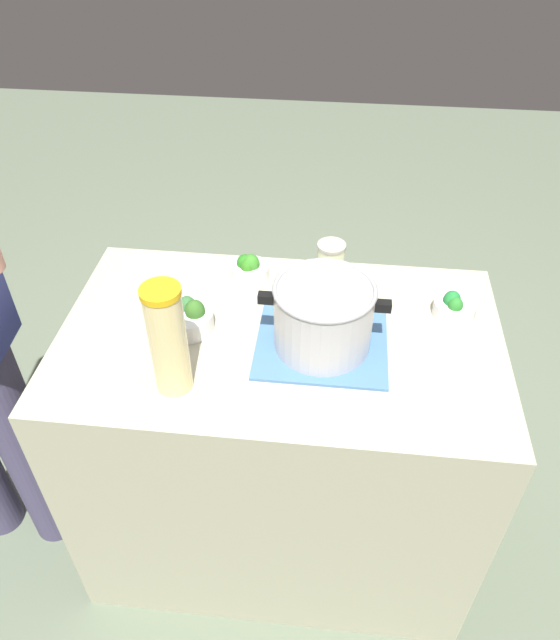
# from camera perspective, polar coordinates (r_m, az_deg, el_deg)

# --- Properties ---
(ground_plane) EXTENTS (8.00, 8.00, 0.00)m
(ground_plane) POSITION_cam_1_polar(r_m,az_deg,el_deg) (2.25, -0.00, -18.77)
(ground_plane) COLOR slate
(counter_slab) EXTENTS (1.14, 0.68, 0.91)m
(counter_slab) POSITION_cam_1_polar(r_m,az_deg,el_deg) (1.88, -0.00, -11.72)
(counter_slab) COLOR #AEAB8E
(counter_slab) RESTS_ON ground_plane
(dish_cloth) EXTENTS (0.33, 0.28, 0.01)m
(dish_cloth) POSITION_cam_1_polar(r_m,az_deg,el_deg) (1.51, 3.96, -2.29)
(dish_cloth) COLOR teal
(dish_cloth) RESTS_ON counter_slab
(cooking_pot) EXTENTS (0.32, 0.25, 0.18)m
(cooking_pot) POSITION_cam_1_polar(r_m,az_deg,el_deg) (1.45, 4.13, 0.45)
(cooking_pot) COLOR #B7B7BC
(cooking_pot) RESTS_ON dish_cloth
(lemonade_pitcher) EXTENTS (0.09, 0.09, 0.28)m
(lemonade_pitcher) POSITION_cam_1_polar(r_m,az_deg,el_deg) (1.34, -10.57, -1.85)
(lemonade_pitcher) COLOR beige
(lemonade_pitcher) RESTS_ON counter_slab
(mason_jar) EXTENTS (0.08, 0.08, 0.13)m
(mason_jar) POSITION_cam_1_polar(r_m,az_deg,el_deg) (1.68, 4.80, 5.32)
(mason_jar) COLOR beige
(mason_jar) RESTS_ON counter_slab
(broccoli_bowl_front) EXTENTS (0.11, 0.11, 0.08)m
(broccoli_bowl_front) POSITION_cam_1_polar(r_m,az_deg,el_deg) (1.65, 16.18, 1.18)
(broccoli_bowl_front) COLOR silver
(broccoli_bowl_front) RESTS_ON counter_slab
(broccoli_bowl_center) EXTENTS (0.11, 0.11, 0.08)m
(broccoli_bowl_center) POSITION_cam_1_polar(r_m,az_deg,el_deg) (1.72, -2.91, 4.89)
(broccoli_bowl_center) COLOR silver
(broccoli_bowl_center) RESTS_ON counter_slab
(broccoli_bowl_back) EXTENTS (0.13, 0.13, 0.09)m
(broccoli_bowl_back) POSITION_cam_1_polar(r_m,az_deg,el_deg) (1.56, -8.59, 0.19)
(broccoli_bowl_back) COLOR silver
(broccoli_bowl_back) RESTS_ON counter_slab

